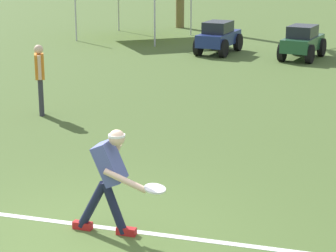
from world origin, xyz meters
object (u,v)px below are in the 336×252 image
at_px(parked_car_slot_a, 219,37).
at_px(frisbee_in_flight, 155,189).
at_px(parked_car_slot_b, 303,42).
at_px(teammate_midfield, 40,73).
at_px(frisbee_thrower, 109,176).

bearing_deg(parked_car_slot_a, frisbee_in_flight, -72.32).
bearing_deg(parked_car_slot_b, parked_car_slot_a, -178.02).
relative_size(frisbee_in_flight, teammate_midfield, 0.20).
bearing_deg(teammate_midfield, frisbee_in_flight, -43.08).
distance_m(frisbee_in_flight, teammate_midfield, 7.03).
relative_size(frisbee_in_flight, parked_car_slot_a, 0.14).
bearing_deg(parked_car_slot_a, frisbee_thrower, -74.79).
xyz_separation_m(frisbee_thrower, frisbee_in_flight, (0.70, -0.11, -0.03)).
bearing_deg(frisbee_thrower, parked_car_slot_b, 93.92).
xyz_separation_m(frisbee_thrower, teammate_midfield, (-4.43, 4.70, 0.14)).
height_order(frisbee_thrower, frisbee_in_flight, frisbee_thrower).
distance_m(frisbee_thrower, parked_car_slot_b, 14.41).
height_order(frisbee_thrower, parked_car_slot_a, frisbee_thrower).
bearing_deg(frisbee_in_flight, teammate_midfield, 136.92).
bearing_deg(parked_car_slot_b, frisbee_thrower, -86.08).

